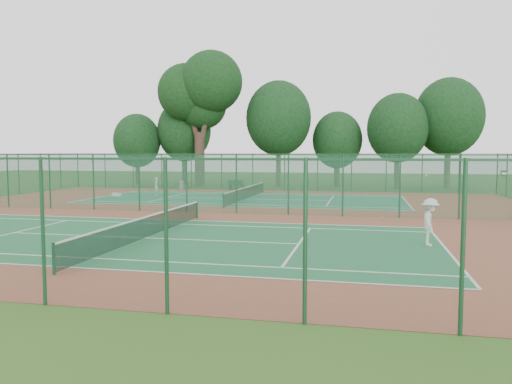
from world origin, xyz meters
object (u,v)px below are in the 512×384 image
bench (236,185)px  kit_bag (116,195)px  trash_bin (181,185)px  player_far (156,186)px  player_near (430,222)px  big_tree (201,91)px

bench → kit_bag: size_ratio=2.08×
trash_bin → kit_bag: (-2.52, -8.10, -0.30)m
player_far → bench: 8.66m
player_near → big_tree: 37.41m
player_near → kit_bag: player_near is taller
player_far → kit_bag: (-2.83, -1.50, -0.62)m
player_near → kit_bag: (-22.30, 17.28, -0.78)m
player_far → trash_bin: player_far is taller
player_near → trash_bin: 32.18m
player_far → big_tree: (-0.03, 11.84, 9.23)m
big_tree → player_near: bearing=-57.5°
trash_bin → big_tree: 10.89m
bench → kit_bag: bench is taller
player_far → kit_bag: 3.26m
player_near → bench: bearing=35.4°
player_near → big_tree: (-19.50, 30.62, 9.06)m
player_near → trash_bin: size_ratio=2.05×
big_tree → bench: bearing=-43.5°
player_far → trash_bin: size_ratio=1.69×
bench → kit_bag: 11.62m
kit_bag → big_tree: big_tree is taller
player_far → kit_bag: player_far is taller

